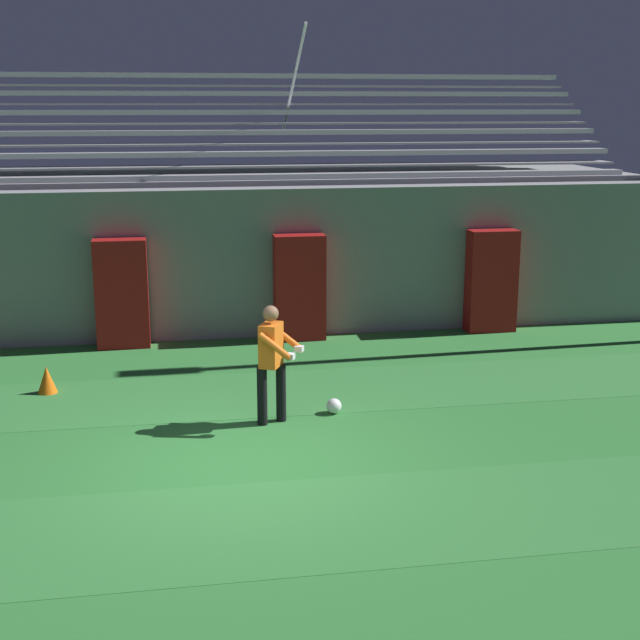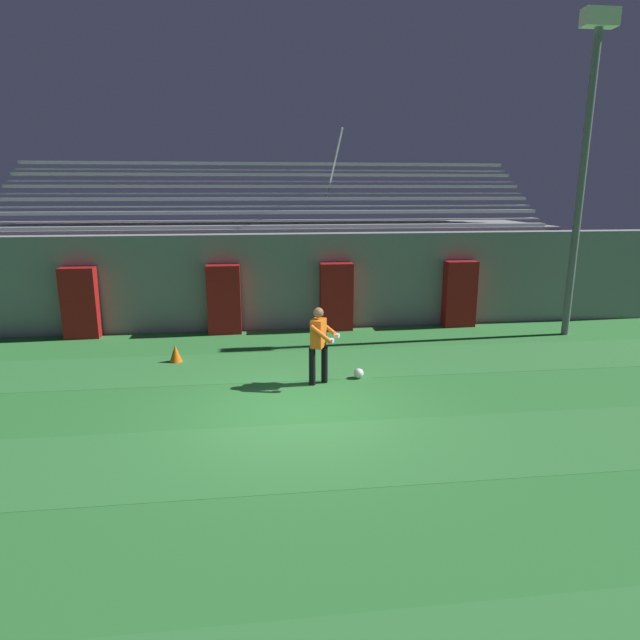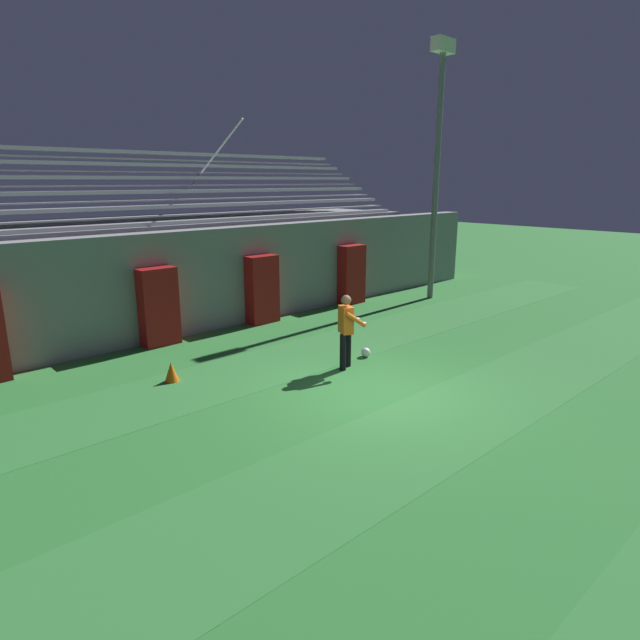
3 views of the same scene
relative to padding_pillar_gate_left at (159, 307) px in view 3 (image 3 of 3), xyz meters
The scene contains 12 objects.
ground_plane 6.25m from the padding_pillar_gate_left, 74.74° to the right, with size 80.00×80.00×0.00m, color #2D7533.
turf_stripe_mid 7.78m from the padding_pillar_gate_left, 77.86° to the right, with size 28.00×2.20×0.01m, color #337A38.
turf_stripe_far 3.67m from the padding_pillar_gate_left, 62.66° to the right, with size 28.00×2.20×0.01m, color #337A38.
back_wall 1.76m from the padding_pillar_gate_left, 18.71° to the left, with size 24.00×0.60×2.80m, color gray.
padding_pillar_gate_left is the anchor object (origin of this frame).
padding_pillar_gate_right 3.25m from the padding_pillar_gate_left, ahead, with size 0.94×0.44×1.98m, color maroon.
padding_pillar_far_right 7.01m from the padding_pillar_gate_left, ahead, with size 0.94×0.44×1.98m, color maroon.
bleacher_stand 3.66m from the padding_pillar_gate_left, 63.40° to the left, with size 18.00×4.75×5.83m.
floodlight_pole 10.70m from the padding_pillar_gate_left, ahead, with size 0.90×0.36×8.47m.
goalkeeper 4.97m from the padding_pillar_gate_left, 63.70° to the right, with size 0.70×0.72×1.67m.
soccer_ball 5.31m from the padding_pillar_gate_left, 53.67° to the right, with size 0.22×0.22×0.22m, color white.
traffic_cone 2.87m from the padding_pillar_gate_left, 112.53° to the right, with size 0.30×0.30×0.42m, color orange.
Camera 3 is at (-7.55, -6.39, 4.07)m, focal length 30.00 mm.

